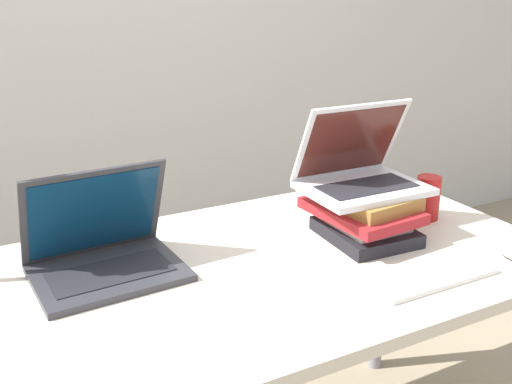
{
  "coord_description": "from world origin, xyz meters",
  "views": [
    {
      "loc": [
        -0.53,
        -0.72,
        1.34
      ],
      "look_at": [
        0.06,
        0.39,
        0.89
      ],
      "focal_mm": 42.0,
      "sensor_mm": 36.0,
      "label": 1
    }
  ],
  "objects_px": {
    "laptop_on_books": "(359,172)",
    "soda_can": "(428,198)",
    "book_stack": "(365,216)",
    "wireless_keyboard": "(433,276)",
    "laptop_left": "(104,252)"
  },
  "relations": [
    {
      "from": "laptop_on_books",
      "to": "soda_can",
      "type": "bearing_deg",
      "value": -4.57
    },
    {
      "from": "book_stack",
      "to": "soda_can",
      "type": "distance_m",
      "value": 0.23
    },
    {
      "from": "soda_can",
      "to": "laptop_on_books",
      "type": "bearing_deg",
      "value": 175.43
    },
    {
      "from": "laptop_on_books",
      "to": "wireless_keyboard",
      "type": "xyz_separation_m",
      "value": [
        -0.01,
        -0.3,
        -0.16
      ]
    },
    {
      "from": "laptop_on_books",
      "to": "wireless_keyboard",
      "type": "bearing_deg",
      "value": -92.34
    },
    {
      "from": "book_stack",
      "to": "soda_can",
      "type": "relative_size",
      "value": 2.37
    },
    {
      "from": "wireless_keyboard",
      "to": "laptop_on_books",
      "type": "bearing_deg",
      "value": 87.66
    },
    {
      "from": "laptop_left",
      "to": "laptop_on_books",
      "type": "xyz_separation_m",
      "value": [
        0.65,
        -0.08,
        0.12
      ]
    },
    {
      "from": "soda_can",
      "to": "wireless_keyboard",
      "type": "bearing_deg",
      "value": -130.75
    },
    {
      "from": "laptop_left",
      "to": "book_stack",
      "type": "xyz_separation_m",
      "value": [
        0.64,
        -0.12,
        0.01
      ]
    },
    {
      "from": "wireless_keyboard",
      "to": "soda_can",
      "type": "relative_size",
      "value": 2.55
    },
    {
      "from": "wireless_keyboard",
      "to": "soda_can",
      "type": "height_order",
      "value": "soda_can"
    },
    {
      "from": "laptop_on_books",
      "to": "book_stack",
      "type": "bearing_deg",
      "value": -97.99
    },
    {
      "from": "laptop_on_books",
      "to": "soda_can",
      "type": "distance_m",
      "value": 0.25
    },
    {
      "from": "laptop_left",
      "to": "laptop_on_books",
      "type": "height_order",
      "value": "laptop_on_books"
    }
  ]
}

